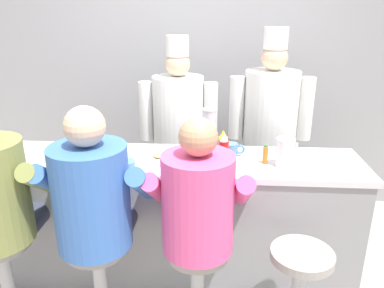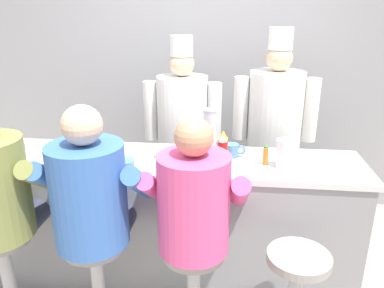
{
  "view_description": "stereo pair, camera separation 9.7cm",
  "coord_description": "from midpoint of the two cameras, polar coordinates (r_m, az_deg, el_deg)",
  "views": [
    {
      "loc": [
        0.29,
        -2.05,
        1.94
      ],
      "look_at": [
        0.13,
        0.26,
        1.11
      ],
      "focal_mm": 35.0,
      "sensor_mm": 36.0,
      "label": 1
    },
    {
      "loc": [
        0.39,
        -2.05,
        1.94
      ],
      "look_at": [
        0.13,
        0.26,
        1.11
      ],
      "focal_mm": 35.0,
      "sensor_mm": 36.0,
      "label": 2
    }
  ],
  "objects": [
    {
      "name": "diner_seated_blue",
      "position": [
        2.2,
        -15.87,
        -8.49
      ],
      "size": [
        0.63,
        0.63,
        1.49
      ],
      "color": "#B2B5BA",
      "rests_on": "ground_plane"
    },
    {
      "name": "ketchup_bottle_red",
      "position": [
        2.29,
        3.63,
        -1.57
      ],
      "size": [
        0.06,
        0.06,
        0.26
      ],
      "color": "red",
      "rests_on": "diner_counter"
    },
    {
      "name": "cook_in_whites_far",
      "position": [
        3.31,
        10.93,
        2.78
      ],
      "size": [
        0.71,
        0.46,
        1.82
      ],
      "color": "#232328",
      "rests_on": "ground_plane"
    },
    {
      "name": "wall_back",
      "position": [
        3.82,
        -1.18,
        10.73
      ],
      "size": [
        10.0,
        0.06,
        2.7
      ],
      "color": "#99999E",
      "rests_on": "ground_plane"
    },
    {
      "name": "empty_stool_round",
      "position": [
        2.36,
        14.73,
        -20.13
      ],
      "size": [
        0.35,
        0.35,
        0.69
      ],
      "color": "#B2B5BA",
      "rests_on": "ground_plane"
    },
    {
      "name": "mustard_bottle_yellow",
      "position": [
        2.46,
        3.62,
        -0.51
      ],
      "size": [
        0.06,
        0.06,
        0.22
      ],
      "color": "yellow",
      "rests_on": "diner_counter"
    },
    {
      "name": "breakfast_plate",
      "position": [
        2.53,
        -5.75,
        -2.1
      ],
      "size": [
        0.26,
        0.26,
        0.05
      ],
      "color": "white",
      "rests_on": "diner_counter"
    },
    {
      "name": "cook_in_whites_near",
      "position": [
        3.32,
        -2.92,
        2.47
      ],
      "size": [
        0.68,
        0.44,
        1.75
      ],
      "color": "#232328",
      "rests_on": "ground_plane"
    },
    {
      "name": "coffee_mug_tan",
      "position": [
        2.91,
        -26.66,
        -0.6
      ],
      "size": [
        0.13,
        0.09,
        0.09
      ],
      "color": "beige",
      "rests_on": "diner_counter"
    },
    {
      "name": "diner_counter",
      "position": [
        2.77,
        -3.74,
        -11.81
      ],
      "size": [
        2.56,
        0.58,
        0.99
      ],
      "color": "gray",
      "rests_on": "ground_plane"
    },
    {
      "name": "cereal_bowl",
      "position": [
        2.42,
        -11.39,
        -3.17
      ],
      "size": [
        0.13,
        0.13,
        0.06
      ],
      "color": "#4C7FB7",
      "rests_on": "diner_counter"
    },
    {
      "name": "diner_seated_pink",
      "position": [
        2.09,
        -0.41,
        -9.95
      ],
      "size": [
        0.6,
        0.59,
        1.44
      ],
      "color": "#B2B5BA",
      "rests_on": "ground_plane"
    },
    {
      "name": "water_pitcher_clear",
      "position": [
        2.45,
        12.89,
        -1.28
      ],
      "size": [
        0.14,
        0.12,
        0.19
      ],
      "color": "silver",
      "rests_on": "diner_counter"
    },
    {
      "name": "hot_sauce_bottle_orange",
      "position": [
        2.48,
        10.01,
        -1.64
      ],
      "size": [
        0.04,
        0.04,
        0.13
      ],
      "color": "orange",
      "rests_on": "diner_counter"
    },
    {
      "name": "coffee_mug_blue",
      "position": [
        2.58,
        5.06,
        -0.88
      ],
      "size": [
        0.14,
        0.09,
        0.09
      ],
      "color": "#4C7AB2",
      "rests_on": "diner_counter"
    },
    {
      "name": "cup_stack_steel",
      "position": [
        2.62,
        1.54,
        2.07
      ],
      "size": [
        0.1,
        0.1,
        0.31
      ],
      "color": "#B7BABF",
      "rests_on": "diner_counter"
    }
  ]
}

